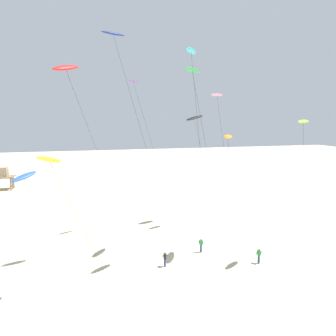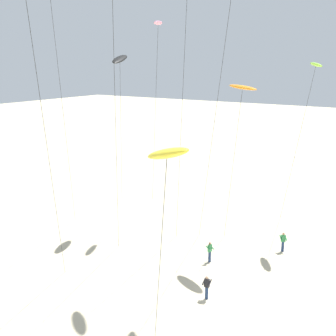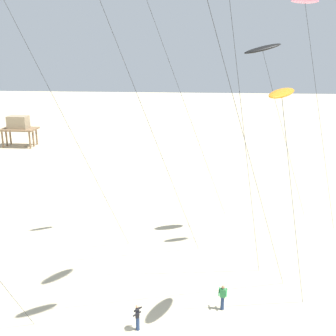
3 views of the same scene
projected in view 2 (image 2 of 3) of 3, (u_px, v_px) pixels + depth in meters
ground_plane at (240, 300)px, 28.42m from camera, size 260.00×260.00×0.00m
kite_black at (120, 60)px, 38.28m from camera, size 7.23×5.76×16.14m
kite_lime at (316, 67)px, 35.12m from camera, size 5.10×4.28×15.43m
kite_yellow at (167, 155)px, 15.34m from camera, size 5.23×5.06×12.78m
kite_purple at (51, 1)px, 29.39m from camera, size 8.11×6.82×20.56m
kite_pink at (158, 26)px, 38.12m from camera, size 6.42×5.25×18.92m
kite_orange at (242, 88)px, 31.93m from camera, size 3.88×3.95×13.75m
kite_flyer_nearest at (207, 287)px, 28.32m from camera, size 0.52×0.55×1.67m
kite_flyer_middle at (283, 241)px, 35.44m from camera, size 0.72×0.73×1.67m
kite_flyer_furthest at (210, 251)px, 33.59m from camera, size 0.58×0.56×1.67m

